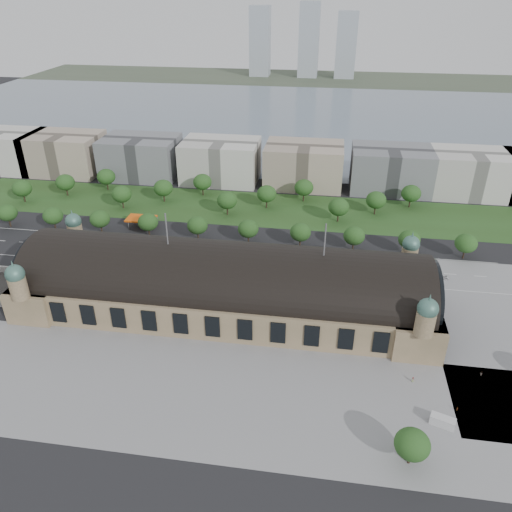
# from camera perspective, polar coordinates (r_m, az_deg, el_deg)

# --- Properties ---
(ground) EXTENTS (900.00, 900.00, 0.00)m
(ground) POSITION_cam_1_polar(r_m,az_deg,el_deg) (188.17, -3.52, -5.96)
(ground) COLOR black
(ground) RESTS_ON ground
(station) EXTENTS (150.00, 48.40, 44.30)m
(station) POSITION_cam_1_polar(r_m,az_deg,el_deg) (182.46, -3.62, -3.32)
(station) COLOR tan
(station) RESTS_ON ground
(plaza_south) EXTENTS (190.00, 48.00, 0.12)m
(plaza_south) POSITION_cam_1_polar(r_m,az_deg,el_deg) (153.44, -3.17, -15.68)
(plaza_south) COLOR gray
(plaza_south) RESTS_ON ground
(road_slab) EXTENTS (260.00, 26.00, 0.10)m
(road_slab) POSITION_cam_1_polar(r_m,az_deg,el_deg) (223.69, -6.57, 0.06)
(road_slab) COLOR black
(road_slab) RESTS_ON ground
(grass_belt) EXTENTS (300.00, 45.00, 0.10)m
(grass_belt) POSITION_cam_1_polar(r_m,az_deg,el_deg) (270.63, -2.65, 5.59)
(grass_belt) COLOR #2A491D
(grass_belt) RESTS_ON ground
(petrol_station) EXTENTS (14.00, 13.00, 5.05)m
(petrol_station) POSITION_cam_1_polar(r_m,az_deg,el_deg) (255.44, -12.48, 4.14)
(petrol_station) COLOR #E9590D
(petrol_station) RESTS_ON ground
(lake) EXTENTS (700.00, 320.00, 0.08)m
(lake) POSITION_cam_1_polar(r_m,az_deg,el_deg) (462.28, 4.25, 15.57)
(lake) COLOR slate
(lake) RESTS_ON ground
(far_shore) EXTENTS (700.00, 120.00, 0.14)m
(far_shore) POSITION_cam_1_polar(r_m,az_deg,el_deg) (658.00, 5.82, 19.58)
(far_shore) COLOR #44513D
(far_shore) RESTS_ON ground
(far_tower_left) EXTENTS (24.00, 24.00, 80.00)m
(far_tower_left) POSITION_cam_1_polar(r_m,az_deg,el_deg) (668.35, 0.47, 23.32)
(far_tower_left) COLOR #9EA8B2
(far_tower_left) RESTS_ON ground
(far_tower_mid) EXTENTS (24.00, 24.00, 85.00)m
(far_tower_mid) POSITION_cam_1_polar(r_m,az_deg,el_deg) (662.30, 6.08, 23.34)
(far_tower_mid) COLOR #9EA8B2
(far_tower_mid) RESTS_ON ground
(far_tower_right) EXTENTS (24.00, 24.00, 75.00)m
(far_tower_right) POSITION_cam_1_polar(r_m,az_deg,el_deg) (662.01, 10.26, 22.63)
(far_tower_right) COLOR #9EA8B2
(far_tower_right) RESTS_ON ground
(office_0) EXTENTS (45.00, 32.00, 24.00)m
(office_0) POSITION_cam_1_polar(r_m,az_deg,el_deg) (362.14, -26.67, 10.73)
(office_0) COLOR silver
(office_0) RESTS_ON ground
(office_1) EXTENTS (45.00, 32.00, 24.00)m
(office_1) POSITION_cam_1_polar(r_m,az_deg,el_deg) (341.18, -21.02, 10.90)
(office_1) COLOR tan
(office_1) RESTS_ON ground
(office_2) EXTENTS (45.00, 32.00, 24.00)m
(office_2) POSITION_cam_1_polar(r_m,az_deg,el_deg) (320.12, -13.01, 10.96)
(office_2) COLOR slate
(office_2) RESTS_ON ground
(office_3) EXTENTS (45.00, 32.00, 24.00)m
(office_3) POSITION_cam_1_polar(r_m,az_deg,el_deg) (305.85, -4.07, 10.78)
(office_3) COLOR silver
(office_3) RESTS_ON ground
(office_4) EXTENTS (45.00, 32.00, 24.00)m
(office_4) POSITION_cam_1_polar(r_m,az_deg,el_deg) (299.36, 5.48, 10.31)
(office_4) COLOR tan
(office_4) RESTS_ON ground
(office_5) EXTENTS (45.00, 32.00, 24.00)m
(office_5) POSITION_cam_1_polar(r_m,az_deg,el_deg) (301.14, 15.14, 9.55)
(office_5) COLOR slate
(office_5) RESTS_ON ground
(office_6) EXTENTS (45.00, 32.00, 24.00)m
(office_6) POSITION_cam_1_polar(r_m,az_deg,el_deg) (309.71, 23.50, 8.67)
(office_6) COLOR silver
(office_6) RESTS_ON ground
(tree_row_0) EXTENTS (9.60, 9.60, 11.52)m
(tree_row_0) POSITION_cam_1_polar(r_m,az_deg,el_deg) (274.25, -26.55, 4.44)
(tree_row_0) COLOR #2D2116
(tree_row_0) RESTS_ON ground
(tree_row_1) EXTENTS (9.60, 9.60, 11.52)m
(tree_row_1) POSITION_cam_1_polar(r_m,az_deg,el_deg) (261.50, -22.19, 4.27)
(tree_row_1) COLOR #2D2116
(tree_row_1) RESTS_ON ground
(tree_row_2) EXTENTS (9.60, 9.60, 11.52)m
(tree_row_2) POSITION_cam_1_polar(r_m,az_deg,el_deg) (250.41, -17.42, 4.06)
(tree_row_2) COLOR #2D2116
(tree_row_2) RESTS_ON ground
(tree_row_3) EXTENTS (9.60, 9.60, 11.52)m
(tree_row_3) POSITION_cam_1_polar(r_m,az_deg,el_deg) (241.20, -12.24, 3.80)
(tree_row_3) COLOR #2D2116
(tree_row_3) RESTS_ON ground
(tree_row_4) EXTENTS (9.60, 9.60, 11.52)m
(tree_row_4) POSITION_cam_1_polar(r_m,az_deg,el_deg) (234.11, -6.71, 3.49)
(tree_row_4) COLOR #2D2116
(tree_row_4) RESTS_ON ground
(tree_row_5) EXTENTS (9.60, 9.60, 11.52)m
(tree_row_5) POSITION_cam_1_polar(r_m,az_deg,el_deg) (229.31, -0.90, 3.12)
(tree_row_5) COLOR #2D2116
(tree_row_5) RESTS_ON ground
(tree_row_6) EXTENTS (9.60, 9.60, 11.52)m
(tree_row_6) POSITION_cam_1_polar(r_m,az_deg,el_deg) (226.96, 5.10, 2.71)
(tree_row_6) COLOR #2D2116
(tree_row_6) RESTS_ON ground
(tree_row_7) EXTENTS (9.60, 9.60, 11.52)m
(tree_row_7) POSITION_cam_1_polar(r_m,az_deg,el_deg) (227.14, 11.15, 2.27)
(tree_row_7) COLOR #2D2116
(tree_row_7) RESTS_ON ground
(tree_row_8) EXTENTS (9.60, 9.60, 11.52)m
(tree_row_8) POSITION_cam_1_polar(r_m,az_deg,el_deg) (229.84, 17.12, 1.81)
(tree_row_8) COLOR #2D2116
(tree_row_8) RESTS_ON ground
(tree_row_9) EXTENTS (9.60, 9.60, 11.52)m
(tree_row_9) POSITION_cam_1_polar(r_m,az_deg,el_deg) (234.98, 22.88, 1.34)
(tree_row_9) COLOR #2D2116
(tree_row_9) RESTS_ON ground
(tree_belt_0) EXTENTS (10.40, 10.40, 12.48)m
(tree_belt_0) POSITION_cam_1_polar(r_m,az_deg,el_deg) (302.27, -25.18, 7.02)
(tree_belt_0) COLOR #2D2116
(tree_belt_0) RESTS_ON ground
(tree_belt_1) EXTENTS (10.40, 10.40, 12.48)m
(tree_belt_1) POSITION_cam_1_polar(r_m,az_deg,el_deg) (302.03, -20.97, 7.87)
(tree_belt_1) COLOR #2D2116
(tree_belt_1) RESTS_ON ground
(tree_belt_2) EXTENTS (10.40, 10.40, 12.48)m
(tree_belt_2) POSITION_cam_1_polar(r_m,az_deg,el_deg) (303.46, -16.76, 8.67)
(tree_belt_2) COLOR #2D2116
(tree_belt_2) RESTS_ON ground
(tree_belt_3) EXTENTS (10.40, 10.40, 12.48)m
(tree_belt_3) POSITION_cam_1_polar(r_m,az_deg,el_deg) (275.47, -15.11, 6.84)
(tree_belt_3) COLOR #2D2116
(tree_belt_3) RESTS_ON ground
(tree_belt_4) EXTENTS (10.40, 10.40, 12.48)m
(tree_belt_4) POSITION_cam_1_polar(r_m,az_deg,el_deg) (279.12, -10.56, 7.66)
(tree_belt_4) COLOR #2D2116
(tree_belt_4) RESTS_ON ground
(tree_belt_5) EXTENTS (10.40, 10.40, 12.48)m
(tree_belt_5) POSITION_cam_1_polar(r_m,az_deg,el_deg) (284.50, -6.14, 8.41)
(tree_belt_5) COLOR #2D2116
(tree_belt_5) RESTS_ON ground
(tree_belt_6) EXTENTS (10.40, 10.40, 12.48)m
(tree_belt_6) POSITION_cam_1_polar(r_m,az_deg,el_deg) (258.65, -3.33, 6.36)
(tree_belt_6) COLOR #2D2116
(tree_belt_6) RESTS_ON ground
(tree_belt_7) EXTENTS (10.40, 10.40, 12.48)m
(tree_belt_7) POSITION_cam_1_polar(r_m,az_deg,el_deg) (266.63, 1.23, 7.12)
(tree_belt_7) COLOR #2D2116
(tree_belt_7) RESTS_ON ground
(tree_belt_8) EXTENTS (10.40, 10.40, 12.48)m
(tree_belt_8) POSITION_cam_1_polar(r_m,az_deg,el_deg) (276.21, 5.50, 7.80)
(tree_belt_8) COLOR #2D2116
(tree_belt_8) RESTS_ON ground
(tree_belt_9) EXTENTS (10.40, 10.40, 12.48)m
(tree_belt_9) POSITION_cam_1_polar(r_m,az_deg,el_deg) (253.80, 9.44, 5.54)
(tree_belt_9) COLOR #2D2116
(tree_belt_9) RESTS_ON ground
(tree_belt_10) EXTENTS (10.40, 10.40, 12.48)m
(tree_belt_10) POSITION_cam_1_polar(r_m,az_deg,el_deg) (266.03, 13.56, 6.24)
(tree_belt_10) COLOR #2D2116
(tree_belt_10) RESTS_ON ground
(tree_belt_11) EXTENTS (10.40, 10.40, 12.48)m
(tree_belt_11) POSITION_cam_1_polar(r_m,az_deg,el_deg) (279.53, 17.31, 6.85)
(tree_belt_11) COLOR #2D2116
(tree_belt_11) RESTS_ON ground
(tree_plaza_s) EXTENTS (9.00, 9.00, 10.64)m
(tree_plaza_s) POSITION_cam_1_polar(r_m,az_deg,el_deg) (138.02, 17.43, -19.85)
(tree_plaza_s) COLOR #2D2116
(tree_plaza_s) RESTS_ON ground
(traffic_car_1) EXTENTS (4.57, 2.12, 1.45)m
(traffic_car_1) POSITION_cam_1_polar(r_m,az_deg,el_deg) (252.59, -23.63, 1.40)
(traffic_car_1) COLOR gray
(traffic_car_1) RESTS_ON ground
(traffic_car_2) EXTENTS (5.96, 2.82, 1.64)m
(traffic_car_2) POSITION_cam_1_polar(r_m,az_deg,el_deg) (239.84, -19.44, 0.81)
(traffic_car_2) COLOR black
(traffic_car_2) RESTS_ON ground
(traffic_car_3) EXTENTS (5.69, 2.73, 1.60)m
(traffic_car_3) POSITION_cam_1_polar(r_m,az_deg,el_deg) (230.64, -9.52, 1.01)
(traffic_car_3) COLOR maroon
(traffic_car_3) RESTS_ON ground
(traffic_car_4) EXTENTS (4.04, 1.92, 1.33)m
(traffic_car_4) POSITION_cam_1_polar(r_m,az_deg,el_deg) (212.36, -0.95, -1.23)
(traffic_car_4) COLOR #191F48
(traffic_car_4) RESTS_ON ground
(traffic_car_5) EXTENTS (4.57, 1.87, 1.47)m
(traffic_car_5) POSITION_cam_1_polar(r_m,az_deg,el_deg) (222.81, 6.22, 0.18)
(traffic_car_5) COLOR slate
(traffic_car_5) RESTS_ON ground
(traffic_car_6) EXTENTS (4.87, 2.59, 1.30)m
(traffic_car_6) POSITION_cam_1_polar(r_m,az_deg,el_deg) (219.12, 20.50, -2.24)
(traffic_car_6) COLOR silver
(traffic_car_6) RESTS_ON ground
(parked_car_0) EXTENTS (4.02, 3.35, 1.29)m
(parked_car_0) POSITION_cam_1_polar(r_m,az_deg,el_deg) (228.04, -18.31, -0.56)
(parked_car_0) COLOR black
(parked_car_0) RESTS_ON ground
(parked_car_1) EXTENTS (5.17, 4.64, 1.33)m
(parked_car_1) POSITION_cam_1_polar(r_m,az_deg,el_deg) (218.45, -14.68, -1.34)
(parked_car_1) COLOR maroon
(parked_car_1) RESTS_ON ground
(parked_car_2) EXTENTS (4.85, 3.52, 1.31)m
(parked_car_2) POSITION_cam_1_polar(r_m,az_deg,el_deg) (214.83, -12.51, -1.61)
(parked_car_2) COLOR #171E41
(parked_car_2) RESTS_ON ground
(parked_car_3) EXTENTS (4.62, 3.16, 1.46)m
(parked_car_3) POSITION_cam_1_polar(r_m,az_deg,el_deg) (221.70, -14.70, -0.85)
(parked_car_3) COLOR #4E4F55
(parked_car_3) RESTS_ON ground
(parked_car_4) EXTENTS (4.39, 3.66, 1.42)m
(parked_car_4) POSITION_cam_1_polar(r_m,az_deg,el_deg) (223.60, -15.86, -0.75)
(parked_car_4) COLOR silver
(parked_car_4) RESTS_ON ground
(parked_car_5) EXTENTS (5.01, 4.47, 1.29)m
(parked_car_5) POSITION_cam_1_polar(r_m,az_deg,el_deg) (216.78, -12.37, -1.29)
(parked_car_5) COLOR gray
(parked_car_5) RESTS_ON ground
(parked_car_6) EXTENTS (5.71, 5.19, 1.60)m
(parked_car_6) POSITION_cam_1_polar(r_m,az_deg,el_deg) (213.82, -11.81, -1.64)
(parked_car_6) COLOR black
(parked_car_6) RESTS_ON ground
(bus_west) EXTENTS (13.59, 4.00, 3.74)m
(bus_west) POSITION_cam_1_polar(r_m,az_deg,el_deg) (217.50, -8.28, -0.40)
(bus_west) COLOR #CD2042
(bus_west) RESTS_ON ground
(bus_mid) EXTENTS (10.61, 2.91, 2.93)m
(bus_mid) POSITION_cam_1_polar(r_m,az_deg,el_deg) (208.05, 1.01, -1.67)
(bus_mid) COLOR beige
(bus_mid) RESTS_ON ground
(bus_east) EXTENTS (13.23, 3.12, 3.68)m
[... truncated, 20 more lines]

